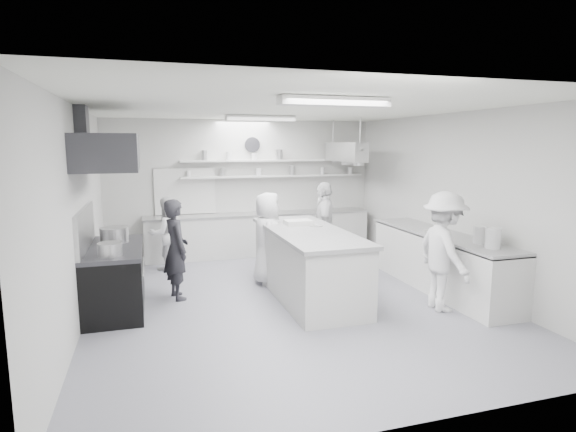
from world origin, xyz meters
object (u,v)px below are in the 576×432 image
object	(u,v)px
right_counter	(441,263)
cook_stove	(176,249)
stove	(115,280)
back_counter	(260,234)
cook_back	(166,233)
prep_island	(307,264)

from	to	relation	value
right_counter	cook_stove	distance (m)	4.42
cook_stove	right_counter	bearing A→B (deg)	-114.72
stove	back_counter	size ratio (longest dim) A/B	0.36
cook_stove	cook_back	bearing A→B (deg)	-11.21
right_counter	back_counter	bearing A→B (deg)	124.65
stove	back_counter	xyz separation A→B (m)	(2.90, 2.80, 0.01)
prep_island	stove	bearing A→B (deg)	174.88
cook_back	stove	bearing A→B (deg)	48.15
back_counter	prep_island	distance (m)	3.05
cook_back	right_counter	bearing A→B (deg)	128.69
back_counter	cook_stove	distance (m)	3.26
back_counter	cook_back	size ratio (longest dim) A/B	3.46
prep_island	cook_stove	distance (m)	2.13
stove	prep_island	size ratio (longest dim) A/B	0.63
cook_stove	stove	bearing A→B (deg)	90.33
prep_island	right_counter	bearing A→B (deg)	-9.10
right_counter	cook_back	distance (m)	5.17
back_counter	cook_stove	xyz separation A→B (m)	(-1.98, -2.57, 0.35)
cook_stove	cook_back	world-z (taller)	cook_stove
stove	prep_island	bearing A→B (deg)	-4.78
stove	back_counter	world-z (taller)	back_counter
right_counter	cook_back	xyz separation A→B (m)	(-4.42, 2.68, 0.25)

